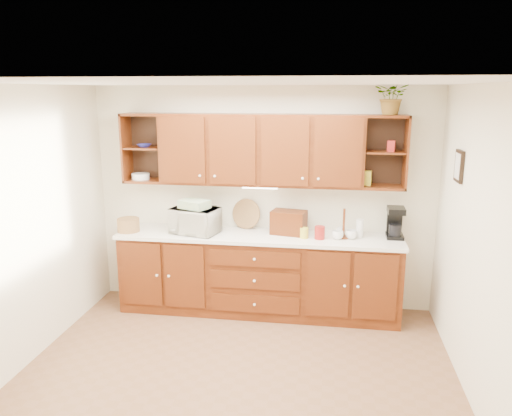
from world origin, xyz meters
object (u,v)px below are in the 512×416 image
(microwave, at_px, (195,221))
(bread_box, at_px, (289,222))
(coffee_maker, at_px, (395,223))
(potted_plant, at_px, (393,96))

(microwave, xyz_separation_m, bread_box, (1.07, 0.12, -0.01))
(bread_box, height_order, coffee_maker, coffee_maker)
(bread_box, distance_m, coffee_maker, 1.19)
(microwave, xyz_separation_m, potted_plant, (2.14, 0.12, 1.40))
(coffee_maker, bearing_deg, microwave, -175.29)
(potted_plant, bearing_deg, bread_box, 179.68)
(bread_box, relative_size, potted_plant, 0.99)
(coffee_maker, distance_m, potted_plant, 1.38)
(microwave, bearing_deg, potted_plant, 16.87)
(microwave, height_order, coffee_maker, coffee_maker)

